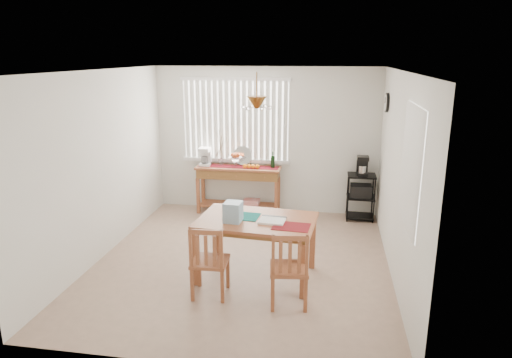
% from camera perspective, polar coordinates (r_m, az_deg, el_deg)
% --- Properties ---
extents(ground, '(4.00, 4.50, 0.01)m').
position_cam_1_polar(ground, '(6.49, -1.69, -10.27)').
color(ground, tan).
extents(room_shell, '(4.20, 4.70, 2.70)m').
position_cam_1_polar(room_shell, '(5.97, -1.76, 4.64)').
color(room_shell, white).
rests_on(room_shell, ground).
extents(sideboard, '(1.52, 0.43, 0.85)m').
position_cam_1_polar(sideboard, '(8.20, -2.16, 0.08)').
color(sideboard, '#9F5935').
rests_on(sideboard, ground).
extents(sideboard_items, '(1.44, 0.36, 0.65)m').
position_cam_1_polar(sideboard_items, '(8.18, -3.84, 2.50)').
color(sideboard_items, maroon).
rests_on(sideboard_items, sideboard).
extents(wire_cart, '(0.47, 0.38, 0.80)m').
position_cam_1_polar(wire_cart, '(8.10, 12.96, -1.67)').
color(wire_cart, black).
rests_on(wire_cart, ground).
extents(cart_items, '(0.19, 0.23, 0.33)m').
position_cam_1_polar(cart_items, '(7.98, 13.16, 1.60)').
color(cart_items, black).
rests_on(cart_items, wire_cart).
extents(dining_table, '(1.54, 1.06, 0.79)m').
position_cam_1_polar(dining_table, '(5.81, 0.08, -5.85)').
color(dining_table, '#9F5935').
rests_on(dining_table, ground).
extents(table_items, '(1.13, 0.62, 0.25)m').
position_cam_1_polar(table_items, '(5.67, -1.64, -4.43)').
color(table_items, '#14736B').
rests_on(table_items, dining_table).
extents(chair_left, '(0.44, 0.44, 0.90)m').
position_cam_1_polar(chair_left, '(5.47, -5.86, -10.25)').
color(chair_left, '#9F5935').
rests_on(chair_left, ground).
extents(chair_right, '(0.48, 0.48, 0.92)m').
position_cam_1_polar(chair_right, '(5.26, 4.15, -11.18)').
color(chair_right, '#9F5935').
rests_on(chair_right, ground).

